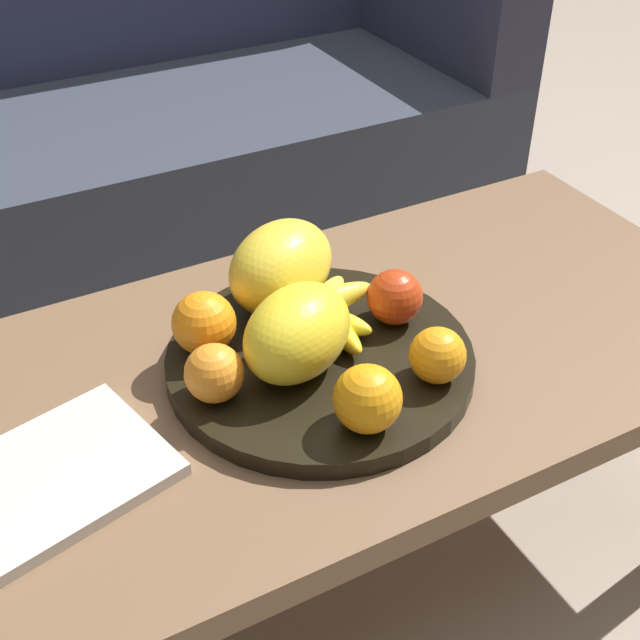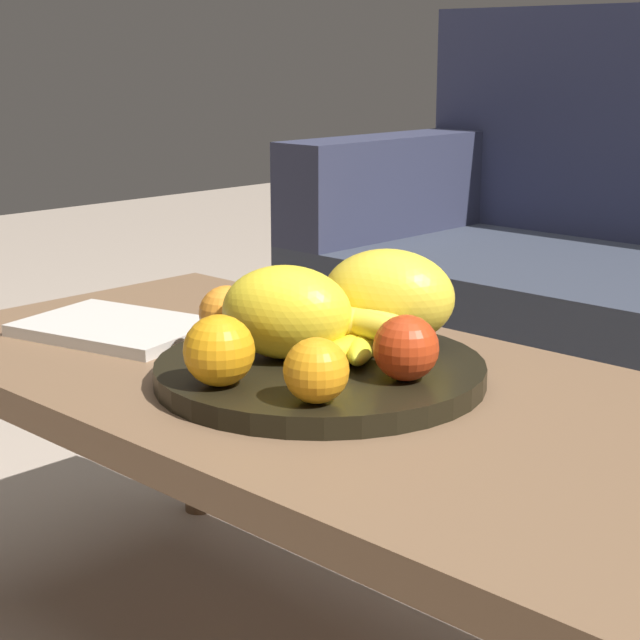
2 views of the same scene
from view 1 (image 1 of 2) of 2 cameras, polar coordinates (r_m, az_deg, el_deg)
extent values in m
plane|color=#A08F7F|center=(1.40, 0.24, -16.24)|extent=(8.00, 8.00, 0.00)
cube|color=brown|center=(1.10, 0.30, -3.39)|extent=(1.21, 0.57, 0.04)
cylinder|color=brown|center=(1.66, 13.51, 1.81)|extent=(0.05, 0.05, 0.38)
cube|color=#313744|center=(2.02, -12.07, 8.84)|extent=(1.70, 0.70, 0.40)
cube|color=#2E2F43|center=(2.22, 7.47, 20.53)|extent=(0.14, 0.70, 0.22)
cylinder|color=black|center=(1.07, 0.00, -2.70)|extent=(0.39, 0.39, 0.03)
ellipsoid|color=yellow|center=(1.00, -1.53, -0.86)|extent=(0.19, 0.17, 0.11)
ellipsoid|color=yellow|center=(1.11, -2.65, 3.61)|extent=(0.20, 0.18, 0.12)
sphere|color=orange|center=(1.05, -7.85, -0.22)|extent=(0.08, 0.08, 0.08)
sphere|color=orange|center=(0.98, -7.17, -3.59)|extent=(0.07, 0.07, 0.07)
sphere|color=orange|center=(1.01, 7.95, -2.38)|extent=(0.07, 0.07, 0.07)
sphere|color=orange|center=(0.93, 3.23, -5.34)|extent=(0.08, 0.08, 0.08)
sphere|color=#B73413|center=(1.10, 4.96, 1.66)|extent=(0.07, 0.07, 0.07)
ellipsoid|color=yellow|center=(1.08, 0.62, -0.09)|extent=(0.04, 0.15, 0.03)
ellipsoid|color=yellow|center=(1.09, -0.07, 0.26)|extent=(0.12, 0.14, 0.03)
ellipsoid|color=yellow|center=(1.07, 0.11, 1.16)|extent=(0.15, 0.04, 0.03)
ellipsoid|color=gold|center=(1.06, -0.24, 0.74)|extent=(0.14, 0.12, 0.03)
cube|color=beige|center=(0.97, -17.96, -10.28)|extent=(0.29, 0.23, 0.02)
camera|label=2|loc=(1.25, 63.39, 1.23)|focal=58.64mm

